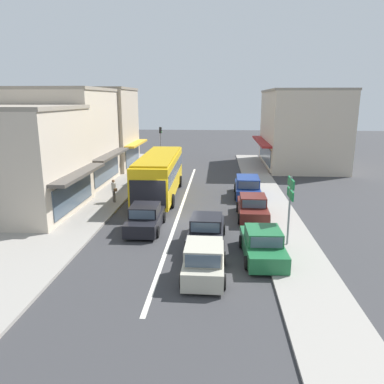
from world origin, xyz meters
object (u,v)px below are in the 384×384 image
Objects in this scene: hatchback_queue_gap_filler at (204,261)px; sedan_adjacent_lane_lead at (206,231)px; traffic_light_downstreet at (161,139)px; directional_road_sign at (290,195)px; sedan_queue_far_back at (146,218)px; pedestrian_with_handbag_near at (114,189)px; pedestrian_browsing_midblock at (137,173)px; parked_sedan_kerb_front at (263,245)px; parked_wagon_kerb_third at (247,187)px; parked_sedan_kerb_second at (253,208)px; city_bus at (160,172)px.

hatchback_queue_gap_filler is 3.81m from sedan_adjacent_lane_lead.
directional_road_sign is (10.14, -24.23, -0.15)m from traffic_light_downstreet.
traffic_light_downstreet reaches higher than sedan_queue_far_back.
pedestrian_with_handbag_near is (-3.25, 5.13, 0.40)m from sedan_queue_far_back.
sedan_queue_far_back is 2.58× the size of pedestrian_browsing_midblock.
parked_sedan_kerb_front is 12.88m from pedestrian_with_handbag_near.
parked_sedan_kerb_second is at bearing -90.64° from parked_wagon_kerb_third.
parked_wagon_kerb_third is 10.21m from directional_road_sign.
parked_wagon_kerb_third is at bearing 51.18° from sedan_queue_far_back.
directional_road_sign is (4.11, -0.21, 2.04)m from sedan_adjacent_lane_lead.
city_bus is at bearing -175.79° from parked_wagon_kerb_third.
traffic_light_downstreet is 26.27m from directional_road_sign.
sedan_queue_far_back is at bearing 164.98° from directional_road_sign.
sedan_queue_far_back is 11.45m from pedestrian_browsing_midblock.
pedestrian_browsing_midblock is at bearing 110.99° from hatchback_queue_gap_filler.
parked_sedan_kerb_front is at bearing 37.75° from hatchback_queue_gap_filler.
pedestrian_browsing_midblock reaches higher than parked_sedan_kerb_front.
hatchback_queue_gap_filler is 0.88× the size of sedan_queue_far_back.
parked_sedan_kerb_second is (2.74, 4.41, 0.00)m from sedan_adjacent_lane_lead.
parked_sedan_kerb_front is at bearing -71.32° from traffic_light_downstreet.
parked_wagon_kerb_third is 9.98m from pedestrian_with_handbag_near.
sedan_queue_far_back is 6.78m from parked_sedan_kerb_second.
city_bus is 12.38m from directional_road_sign.
traffic_light_downstreet reaches higher than parked_wagon_kerb_third.
pedestrian_with_handbag_near is at bearing 146.63° from directional_road_sign.
hatchback_queue_gap_filler is 1.03× the size of directional_road_sign.
directional_road_sign is (4.08, 3.60, 1.99)m from hatchback_queue_gap_filler.
parked_wagon_kerb_third is 1.08× the size of traffic_light_downstreet.
parked_sedan_kerb_front is at bearing -58.29° from pedestrian_browsing_midblock.
pedestrian_with_handbag_near is (-9.47, 8.73, 0.40)m from parked_sedan_kerb_front.
sedan_queue_far_back is at bearing -157.77° from parked_sedan_kerb_second.
hatchback_queue_gap_filler is 17.92m from pedestrian_browsing_midblock.
directional_road_sign reaches higher than parked_sedan_kerb_front.
parked_sedan_kerb_front is at bearing -42.66° from pedestrian_with_handbag_near.
pedestrian_browsing_midblock is (-9.19, 3.20, 0.32)m from parked_wagon_kerb_third.
parked_sedan_kerb_front is 2.62× the size of pedestrian_browsing_midblock.
traffic_light_downstreet is (-6.06, 27.84, 2.15)m from hatchback_queue_gap_filler.
directional_road_sign reaches higher than hatchback_queue_gap_filler.
pedestrian_browsing_midblock is (0.40, 5.95, -0.00)m from pedestrian_with_handbag_near.
directional_road_sign is at bearing 41.45° from hatchback_queue_gap_filler.
city_bus is 4.55m from pedestrian_browsing_midblock.
directional_road_sign is 2.21× the size of pedestrian_with_handbag_near.
traffic_light_downstreet is (-8.72, 25.78, 2.19)m from parked_sedan_kerb_front.
city_bus reaches higher than sedan_queue_far_back.
parked_wagon_kerb_third is (2.77, 13.53, 0.04)m from hatchback_queue_gap_filler.
hatchback_queue_gap_filler is at bearing -69.01° from pedestrian_browsing_midblock.
traffic_light_downstreet reaches higher than pedestrian_browsing_midblock.
pedestrian_browsing_midblock is (-2.53, 3.69, -0.81)m from city_bus.
pedestrian_browsing_midblock is at bearing 116.31° from sedan_adjacent_lane_lead.
city_bus is at bearing -81.62° from traffic_light_downstreet.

